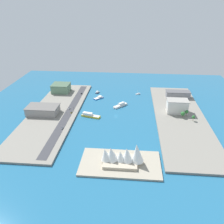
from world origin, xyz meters
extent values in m
plane|color=#23668E|center=(0.00, 0.00, 0.00)|extent=(440.00, 440.00, 0.00)
cube|color=gray|center=(-92.24, 0.00, 1.23)|extent=(70.00, 240.00, 2.46)
cube|color=gray|center=(92.24, 0.00, 1.23)|extent=(70.00, 240.00, 2.46)
cube|color=#A89E89|center=(-12.52, 109.56, 1.00)|extent=(82.84, 45.44, 2.00)
cube|color=#38383D|center=(70.25, 0.00, 2.54)|extent=(11.34, 228.00, 0.15)
cube|color=blue|center=(34.78, -62.51, 0.77)|extent=(17.36, 17.64, 1.53)
cone|color=blue|center=(41.11, -55.93, 0.77)|extent=(1.95, 1.95, 1.38)
cube|color=white|center=(32.72, -64.66, 2.61)|extent=(8.98, 9.00, 2.15)
cube|color=beige|center=(34.78, -62.51, 1.58)|extent=(16.67, 16.93, 0.10)
cube|color=#1E284C|center=(40.28, -88.30, 0.68)|extent=(7.52, 10.10, 1.35)
cone|color=#1E284C|center=(38.08, -92.84, 0.68)|extent=(1.62, 1.62, 1.22)
cube|color=white|center=(40.63, -87.57, 2.53)|extent=(4.73, 5.60, 2.36)
cube|color=beige|center=(40.28, -88.30, 1.40)|extent=(7.22, 9.70, 0.10)
cube|color=yellow|center=(36.16, 6.48, 1.23)|extent=(28.42, 13.89, 2.46)
cone|color=yellow|center=(22.22, 10.07, 1.23)|extent=(2.70, 2.70, 2.22)
cube|color=white|center=(40.89, 5.26, 4.16)|extent=(15.16, 8.72, 3.40)
cube|color=beige|center=(36.16, 6.48, 2.51)|extent=(27.28, 13.34, 0.10)
cube|color=white|center=(-33.37, -87.58, 0.68)|extent=(8.88, 6.13, 1.37)
cone|color=white|center=(-29.15, -85.43, 0.68)|extent=(1.65, 1.65, 1.23)
cube|color=white|center=(-33.99, -87.90, 1.83)|extent=(4.75, 3.56, 0.93)
cube|color=beige|center=(-33.37, -87.58, 1.42)|extent=(8.52, 5.88, 0.10)
cylinder|color=silver|center=(-32.98, -87.38, 6.95)|extent=(0.24, 0.24, 11.16)
cube|color=silver|center=(-4.51, -33.35, 1.34)|extent=(22.41, 23.53, 2.68)
cone|color=silver|center=(4.83, -23.22, 1.34)|extent=(3.40, 3.40, 2.41)
cube|color=white|center=(-6.33, -35.31, 4.18)|extent=(10.12, 10.48, 3.00)
cube|color=beige|center=(-4.51, -33.35, 2.73)|extent=(21.51, 22.59, 0.10)
cube|color=gray|center=(-100.52, -74.52, 7.56)|extent=(39.23, 16.08, 10.19)
cube|color=#59595C|center=(-100.52, -74.52, 13.05)|extent=(40.80, 16.72, 0.80)
cube|color=gray|center=(106.97, 6.66, 7.87)|extent=(43.98, 26.78, 10.81)
cube|color=slate|center=(106.97, 6.66, 13.67)|extent=(45.74, 27.85, 0.80)
cube|color=silver|center=(-89.23, -15.04, 11.94)|extent=(29.50, 18.72, 18.96)
cube|color=#9D9992|center=(-89.23, -15.04, 21.83)|extent=(30.68, 19.47, 0.80)
cube|color=slate|center=(105.79, -82.72, 9.35)|extent=(29.78, 27.55, 13.78)
cube|color=#47624A|center=(105.79, -82.72, 16.65)|extent=(30.97, 28.66, 0.80)
cylinder|color=black|center=(66.91, -0.26, 2.93)|extent=(0.25, 0.64, 0.64)
cylinder|color=black|center=(65.39, -0.26, 2.93)|extent=(0.25, 0.64, 0.64)
cylinder|color=black|center=(66.92, 2.83, 2.93)|extent=(0.25, 0.64, 0.64)
cylinder|color=black|center=(65.40, 2.84, 2.93)|extent=(0.25, 0.64, 0.64)
cube|color=yellow|center=(66.15, 1.29, 3.25)|extent=(1.73, 4.42, 0.83)
cube|color=#262D38|center=(66.16, 1.51, 3.96)|extent=(1.52, 2.48, 0.60)
cylinder|color=black|center=(67.36, 46.29, 2.93)|extent=(0.27, 0.65, 0.64)
cylinder|color=black|center=(65.74, 46.24, 2.93)|extent=(0.27, 0.65, 0.64)
cylinder|color=black|center=(67.25, 49.37, 2.93)|extent=(0.27, 0.65, 0.64)
cylinder|color=black|center=(65.64, 49.32, 2.93)|extent=(0.27, 0.65, 0.64)
cube|color=#B7B7BC|center=(66.50, 47.80, 3.27)|extent=(1.96, 4.46, 0.88)
cube|color=#262D38|center=(66.49, 48.02, 4.03)|extent=(1.68, 2.52, 0.64)
cylinder|color=black|center=(71.90, -9.83, 2.93)|extent=(0.26, 0.64, 0.64)
cylinder|color=black|center=(73.62, -9.81, 2.93)|extent=(0.26, 0.64, 0.64)
cylinder|color=black|center=(71.95, -13.10, 2.93)|extent=(0.26, 0.64, 0.64)
cylinder|color=black|center=(73.66, -13.08, 2.93)|extent=(0.26, 0.64, 0.64)
cube|color=white|center=(72.78, -11.46, 3.26)|extent=(1.98, 4.70, 0.85)
cube|color=#262D38|center=(72.79, -11.69, 3.91)|extent=(1.72, 2.64, 0.46)
cylinder|color=black|center=(67.89, -77.11, 2.93)|extent=(0.27, 0.65, 0.64)
cylinder|color=black|center=(66.17, -77.15, 2.93)|extent=(0.27, 0.65, 0.64)
cylinder|color=black|center=(67.80, -73.92, 2.93)|extent=(0.27, 0.65, 0.64)
cylinder|color=black|center=(66.08, -73.96, 2.93)|extent=(0.27, 0.65, 0.64)
cube|color=black|center=(66.99, -75.54, 3.26)|extent=(2.04, 4.61, 0.85)
cube|color=#262D38|center=(66.98, -75.31, 3.95)|extent=(1.76, 2.60, 0.54)
cylinder|color=black|center=(63.74, -4.15, 5.21)|extent=(0.18, 0.18, 5.50)
cube|color=black|center=(63.74, -4.15, 8.46)|extent=(0.36, 0.36, 1.00)
sphere|color=red|center=(63.74, -4.15, 8.81)|extent=(0.24, 0.24, 0.24)
sphere|color=yellow|center=(63.74, -4.15, 8.46)|extent=(0.24, 0.24, 0.24)
sphere|color=green|center=(63.74, -4.15, 8.11)|extent=(0.24, 0.24, 0.24)
cube|color=#BCAD93|center=(-12.52, 109.56, 3.50)|extent=(34.66, 24.98, 3.00)
cone|color=white|center=(-29.26, 109.56, 15.19)|extent=(14.12, 12.17, 21.49)
cone|color=white|center=(-19.37, 109.56, 12.45)|extent=(13.08, 11.74, 15.94)
cone|color=white|center=(-12.52, 109.56, 10.51)|extent=(11.13, 10.09, 11.96)
cone|color=white|center=(-3.53, 109.56, 12.38)|extent=(14.07, 11.79, 16.52)
cone|color=white|center=(2.73, 109.56, 11.23)|extent=(13.06, 11.15, 14.13)
cylinder|color=brown|center=(-101.43, -4.39, 4.57)|extent=(0.50, 0.50, 4.22)
sphere|color=#2D7233|center=(-101.43, -4.39, 8.62)|extent=(4.85, 4.85, 4.85)
cylinder|color=brown|center=(-94.77, 2.32, 4.39)|extent=(0.50, 0.50, 3.86)
sphere|color=#2D7233|center=(-94.77, 2.32, 8.72)|extent=(5.99, 5.99, 5.99)
cylinder|color=brown|center=(-107.52, 10.96, 4.55)|extent=(0.50, 0.50, 4.18)
sphere|color=#2D7233|center=(-107.52, 10.96, 8.43)|extent=(4.46, 4.46, 4.46)
camera|label=1|loc=(-20.80, 299.98, 153.67)|focal=36.90mm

